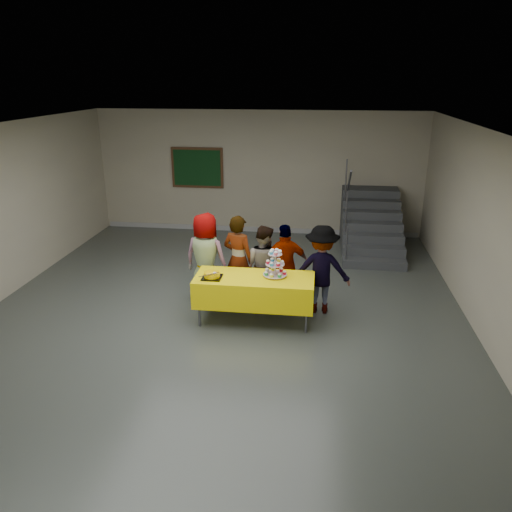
{
  "coord_description": "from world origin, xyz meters",
  "views": [
    {
      "loc": [
        1.5,
        -7.12,
        3.75
      ],
      "look_at": [
        0.55,
        0.28,
        1.05
      ],
      "focal_mm": 35.0,
      "sensor_mm": 36.0,
      "label": 1
    }
  ],
  "objects": [
    {
      "name": "staircase",
      "position": [
        2.7,
        4.13,
        0.49
      ],
      "size": [
        1.3,
        2.4,
        2.04
      ],
      "color": "#424447",
      "rests_on": "ground"
    },
    {
      "name": "noticeboard",
      "position": [
        -1.53,
        4.96,
        1.6
      ],
      "size": [
        1.3,
        0.05,
        1.0
      ],
      "color": "#472B16",
      "rests_on": "ground"
    },
    {
      "name": "schoolchild_e",
      "position": [
        1.59,
        0.59,
        0.75
      ],
      "size": [
        0.97,
        0.56,
        1.5
      ],
      "primitive_type": "imported",
      "rotation": [
        0.0,
        0.0,
        3.14
      ],
      "color": "slate",
      "rests_on": "ground"
    },
    {
      "name": "schoolchild_a",
      "position": [
        -0.39,
        0.78,
        0.79
      ],
      "size": [
        0.87,
        0.66,
        1.58
      ],
      "primitive_type": "imported",
      "rotation": [
        0.0,
        0.0,
        2.92
      ],
      "color": "slate",
      "rests_on": "ground"
    },
    {
      "name": "room_shell",
      "position": [
        0.0,
        0.02,
        2.13
      ],
      "size": [
        10.0,
        10.04,
        3.02
      ],
      "color": "#4C514C",
      "rests_on": "ground"
    },
    {
      "name": "schoolchild_d",
      "position": [
        0.98,
        0.82,
        0.71
      ],
      "size": [
        0.9,
        0.56,
        1.43
      ],
      "primitive_type": "imported",
      "rotation": [
        0.0,
        0.0,
        3.42
      ],
      "color": "#5B5C65",
      "rests_on": "ground"
    },
    {
      "name": "bake_table",
      "position": [
        0.55,
        0.08,
        0.56
      ],
      "size": [
        1.88,
        0.78,
        0.77
      ],
      "color": "#595960",
      "rests_on": "ground"
    },
    {
      "name": "cupcake_stand",
      "position": [
        0.87,
        0.16,
        0.95
      ],
      "size": [
        0.38,
        0.38,
        0.44
      ],
      "color": "silver",
      "rests_on": "bake_table"
    },
    {
      "name": "bear_cake",
      "position": [
        -0.11,
        -0.04,
        0.83
      ],
      "size": [
        0.32,
        0.36,
        0.12
      ],
      "color": "black",
      "rests_on": "bake_table"
    },
    {
      "name": "schoolchild_b",
      "position": [
        0.18,
        0.79,
        0.78
      ],
      "size": [
        0.67,
        0.57,
        1.57
      ],
      "primitive_type": "imported",
      "rotation": [
        0.0,
        0.0,
        2.74
      ],
      "color": "slate",
      "rests_on": "ground"
    },
    {
      "name": "schoolchild_c",
      "position": [
        0.6,
        0.82,
        0.7
      ],
      "size": [
        0.84,
        0.77,
        1.4
      ],
      "primitive_type": "imported",
      "rotation": [
        0.0,
        0.0,
        2.71
      ],
      "color": "slate",
      "rests_on": "ground"
    }
  ]
}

